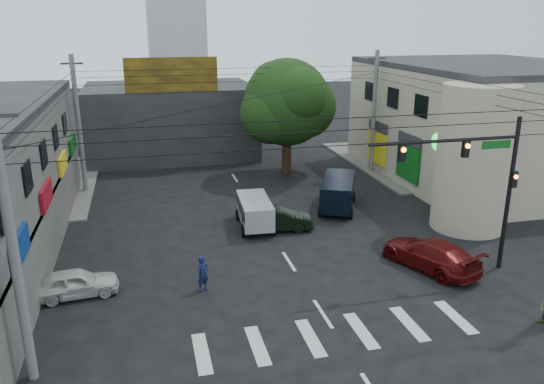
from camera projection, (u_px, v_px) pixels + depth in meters
name	position (u px, v px, depth m)	size (l,w,h in m)	color
ground	(301.00, 280.00, 23.89)	(160.00, 160.00, 0.00)	black
sidewalk_far_right	(443.00, 160.00, 44.64)	(16.00, 16.00, 0.15)	#514F4C
building_right	(485.00, 124.00, 38.82)	(14.00, 18.00, 8.00)	#A19480
corner_column	(474.00, 159.00, 28.90)	(4.00, 4.00, 8.00)	#A19480
building_far	(171.00, 120.00, 46.10)	(14.00, 10.00, 6.00)	#232326
billboard	(171.00, 75.00, 40.26)	(7.00, 0.30, 2.60)	olive
street_tree	(287.00, 103.00, 38.86)	(6.40, 6.40, 8.70)	black
traffic_gantry	(480.00, 171.00, 23.29)	(7.10, 0.35, 7.20)	black
utility_pole_near_left	(13.00, 248.00, 15.92)	(0.32, 0.32, 9.20)	#59595B
utility_pole_far_left	(79.00, 126.00, 34.87)	(0.32, 0.32, 9.20)	#59595B
utility_pole_far_right	(374.00, 113.00, 39.69)	(0.32, 0.32, 9.20)	#59595B
dark_sedan	(277.00, 219.00, 29.50)	(4.13, 2.00, 1.30)	black
white_compact	(76.00, 283.00, 22.34)	(3.63, 1.74, 1.20)	beige
maroon_sedan	(430.00, 254.00, 24.87)	(3.68, 5.32, 1.43)	#4E0B0B
silver_minivan	(255.00, 213.00, 29.84)	(1.87, 3.97, 1.67)	#B2B3BA
navy_van	(338.00, 194.00, 32.84)	(3.67, 5.13, 1.92)	black
traffic_officer	(203.00, 274.00, 22.69)	(0.71, 0.66, 1.62)	#11193D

